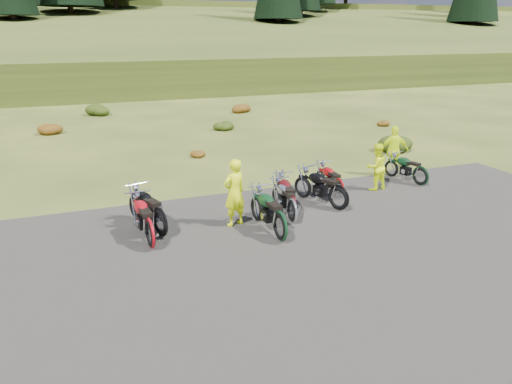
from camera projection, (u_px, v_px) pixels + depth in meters
name	position (u px, v px, depth m)	size (l,w,h in m)	color
ground	(301.00, 234.00, 13.34)	(300.00, 300.00, 0.00)	#324015
gravel_pad	(339.00, 266.00, 11.57)	(20.00, 12.00, 0.04)	black
hill_slope	(108.00, 76.00, 57.53)	(300.00, 46.00, 3.00)	#314015
hill_plateau	(80.00, 53.00, 110.57)	(300.00, 90.00, 9.17)	#314015
shrub_2	(50.00, 127.00, 25.73)	(1.30, 1.30, 0.77)	#6A2A0D
shrub_3	(99.00, 108.00, 31.40)	(1.56, 1.56, 0.92)	#22340D
shrub_4	(196.00, 152.00, 21.26)	(0.77, 0.77, 0.45)	#6A2A0D
shrub_5	(223.00, 125.00, 26.93)	(1.03, 1.03, 0.61)	#22340D
shrub_6	(240.00, 107.00, 32.60)	(1.30, 1.30, 0.77)	#6A2A0D
shrub_7	(397.00, 140.00, 22.36)	(1.56, 1.56, 0.92)	#22340D
shrub_8	(381.00, 122.00, 28.13)	(0.77, 0.77, 0.45)	#6A2A0D
motorcycle_0	(161.00, 237.00, 13.17)	(2.25, 0.75, 1.18)	black
motorcycle_1	(151.00, 249.00, 12.47)	(2.19, 0.73, 1.15)	#9E0B14
motorcycle_2	(280.00, 241.00, 12.90)	(2.24, 0.75, 1.17)	black
motorcycle_3	(292.00, 223.00, 14.12)	(1.98, 0.66, 1.03)	#B2B2B7
motorcycle_4	(292.00, 221.00, 14.30)	(2.14, 0.71, 1.12)	#450B0E
motorcycle_5	(338.00, 211.00, 15.08)	(2.20, 0.73, 1.15)	black
motorcycle_6	(338.00, 200.00, 16.00)	(1.95, 0.65, 1.02)	maroon
motorcycle_7	(420.00, 186.00, 17.43)	(1.92, 0.64, 1.01)	black
person_middle	(234.00, 194.00, 13.63)	(0.69, 0.45, 1.89)	#D1E70C
person_right_a	(376.00, 168.00, 16.75)	(0.77, 0.60, 1.59)	#D1E70C
person_right_b	(394.00, 151.00, 18.44)	(1.07, 0.45, 1.83)	#D1E70C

